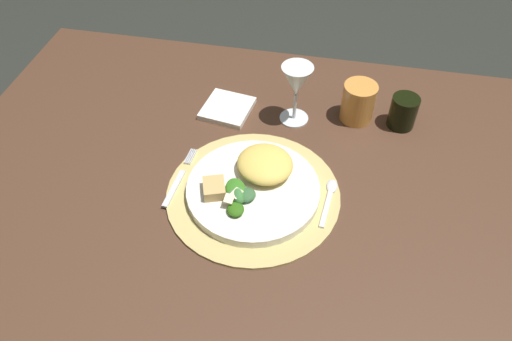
# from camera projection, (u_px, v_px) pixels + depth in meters

# --- Properties ---
(ground_plane) EXTENTS (6.00, 6.00, 0.00)m
(ground_plane) POSITION_uv_depth(u_px,v_px,m) (257.00, 325.00, 1.55)
(ground_plane) COLOR #292B25
(dining_table) EXTENTS (1.38, 0.95, 0.70)m
(dining_table) POSITION_uv_depth(u_px,v_px,m) (258.00, 205.00, 1.10)
(dining_table) COLOR #4B2F20
(dining_table) RESTS_ON ground
(placemat) EXTENTS (0.36, 0.36, 0.01)m
(placemat) POSITION_uv_depth(u_px,v_px,m) (251.00, 194.00, 1.00)
(placemat) COLOR tan
(placemat) RESTS_ON dining_table
(dinner_plate) EXTENTS (0.27, 0.27, 0.02)m
(dinner_plate) POSITION_uv_depth(u_px,v_px,m) (251.00, 189.00, 0.99)
(dinner_plate) COLOR white
(dinner_plate) RESTS_ON placemat
(pasta_serving) EXTENTS (0.16, 0.16, 0.04)m
(pasta_serving) POSITION_uv_depth(u_px,v_px,m) (264.00, 166.00, 1.00)
(pasta_serving) COLOR #ECC558
(pasta_serving) RESTS_ON dinner_plate
(salad_greens) EXTENTS (0.08, 0.10, 0.02)m
(salad_greens) POSITION_uv_depth(u_px,v_px,m) (238.00, 194.00, 0.96)
(salad_greens) COLOR #345E34
(salad_greens) RESTS_ON dinner_plate
(bread_piece) EXTENTS (0.06, 0.06, 0.02)m
(bread_piece) POSITION_uv_depth(u_px,v_px,m) (214.00, 188.00, 0.97)
(bread_piece) COLOR tan
(bread_piece) RESTS_ON dinner_plate
(fork) EXTENTS (0.03, 0.17, 0.00)m
(fork) POSITION_uv_depth(u_px,v_px,m) (179.00, 180.00, 1.02)
(fork) COLOR silver
(fork) RESTS_ON placemat
(spoon) EXTENTS (0.03, 0.13, 0.01)m
(spoon) POSITION_uv_depth(u_px,v_px,m) (330.00, 196.00, 0.99)
(spoon) COLOR silver
(spoon) RESTS_ON placemat
(napkin) EXTENTS (0.13, 0.13, 0.01)m
(napkin) POSITION_uv_depth(u_px,v_px,m) (227.00, 108.00, 1.18)
(napkin) COLOR white
(napkin) RESTS_ON dining_table
(wine_glass) EXTENTS (0.07, 0.07, 0.15)m
(wine_glass) POSITION_uv_depth(u_px,v_px,m) (296.00, 83.00, 1.09)
(wine_glass) COLOR silver
(wine_glass) RESTS_ON dining_table
(amber_tumbler) EXTENTS (0.08, 0.08, 0.09)m
(amber_tumbler) POSITION_uv_depth(u_px,v_px,m) (358.00, 102.00, 1.13)
(amber_tumbler) COLOR #D88C3E
(amber_tumbler) RESTS_ON dining_table
(dark_tumbler) EXTENTS (0.06, 0.06, 0.08)m
(dark_tumbler) POSITION_uv_depth(u_px,v_px,m) (403.00, 112.00, 1.12)
(dark_tumbler) COLOR black
(dark_tumbler) RESTS_ON dining_table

